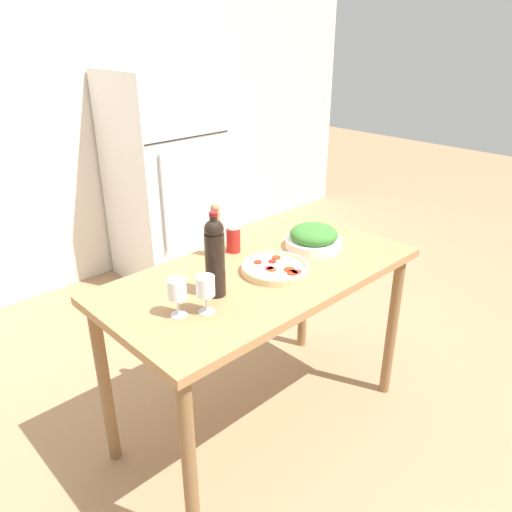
% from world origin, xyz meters
% --- Properties ---
extents(ground_plane, '(14.00, 14.00, 0.00)m').
position_xyz_m(ground_plane, '(0.00, 0.00, 0.00)').
color(ground_plane, '#9E7A56').
extents(wall_back, '(6.40, 0.06, 2.60)m').
position_xyz_m(wall_back, '(0.00, 2.19, 1.30)').
color(wall_back, silver).
rests_on(wall_back, ground_plane).
extents(refrigerator, '(0.75, 0.70, 1.63)m').
position_xyz_m(refrigerator, '(0.70, 1.81, 0.81)').
color(refrigerator, silver).
rests_on(refrigerator, ground_plane).
extents(prep_counter, '(1.47, 0.75, 0.88)m').
position_xyz_m(prep_counter, '(0.00, 0.00, 0.78)').
color(prep_counter, '#A87A4C').
rests_on(prep_counter, ground_plane).
extents(wine_bottle, '(0.08, 0.08, 0.36)m').
position_xyz_m(wine_bottle, '(-0.29, -0.03, 1.06)').
color(wine_bottle, black).
rests_on(wine_bottle, prep_counter).
extents(wine_glass_near, '(0.07, 0.07, 0.16)m').
position_xyz_m(wine_glass_near, '(-0.41, -0.11, 0.99)').
color(wine_glass_near, silver).
rests_on(wine_glass_near, prep_counter).
extents(wine_glass_far, '(0.07, 0.07, 0.16)m').
position_xyz_m(wine_glass_far, '(-0.50, -0.06, 0.99)').
color(wine_glass_far, silver).
rests_on(wine_glass_far, prep_counter).
extents(pepper_mill, '(0.05, 0.05, 0.27)m').
position_xyz_m(pepper_mill, '(-0.05, 0.27, 1.01)').
color(pepper_mill, '#AD7F51').
rests_on(pepper_mill, prep_counter).
extents(salad_bowl, '(0.28, 0.28, 0.12)m').
position_xyz_m(salad_bowl, '(0.37, 0.01, 0.94)').
color(salad_bowl, white).
rests_on(salad_bowl, prep_counter).
extents(homemade_pizza, '(0.31, 0.31, 0.04)m').
position_xyz_m(homemade_pizza, '(0.03, -0.05, 0.90)').
color(homemade_pizza, '#DBC189').
rests_on(homemade_pizza, prep_counter).
extents(salt_canister, '(0.07, 0.07, 0.14)m').
position_xyz_m(salt_canister, '(0.05, 0.25, 0.95)').
color(salt_canister, '#B2231E').
rests_on(salt_canister, prep_counter).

